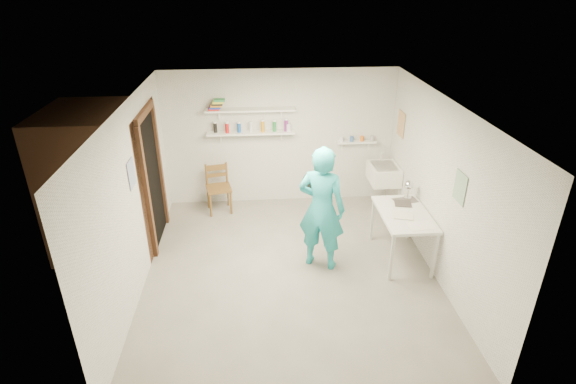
{
  "coord_description": "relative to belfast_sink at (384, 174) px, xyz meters",
  "views": [
    {
      "loc": [
        -0.43,
        -5.21,
        3.8
      ],
      "look_at": [
        0.0,
        0.4,
        1.05
      ],
      "focal_mm": 28.0,
      "sensor_mm": 36.0,
      "label": 1
    }
  ],
  "objects": [
    {
      "name": "papers",
      "position": [
        -0.11,
        -1.49,
        0.06
      ],
      "size": [
        0.3,
        0.22,
        0.02
      ],
      "color": "silver",
      "rests_on": "work_table"
    },
    {
      "name": "belfast_sink",
      "position": [
        0.0,
        0.0,
        0.0
      ],
      "size": [
        0.48,
        0.6,
        0.3
      ],
      "primitive_type": "cube",
      "color": "white",
      "rests_on": "wall_right"
    },
    {
      "name": "ledge_shelf",
      "position": [
        -0.4,
        0.47,
        0.42
      ],
      "size": [
        0.7,
        0.14,
        0.03
      ],
      "primitive_type": "cube",
      "color": "white",
      "rests_on": "wall_back"
    },
    {
      "name": "ceiling",
      "position": [
        -1.75,
        -1.7,
        1.71
      ],
      "size": [
        4.0,
        4.5,
        0.02
      ],
      "primitive_type": "cube",
      "color": "silver",
      "rests_on": "wall_back"
    },
    {
      "name": "door_jamb_near",
      "position": [
        -3.72,
        -1.15,
        0.3
      ],
      "size": [
        0.06,
        0.1,
        2.0
      ],
      "primitive_type": "cube",
      "color": "brown",
      "rests_on": "ground"
    },
    {
      "name": "corridor_box",
      "position": [
        -4.45,
        -0.65,
        0.35
      ],
      "size": [
        1.4,
        1.5,
        2.1
      ],
      "primitive_type": "cube",
      "color": "brown",
      "rests_on": "ground"
    },
    {
      "name": "shelf_upper",
      "position": [
        -2.25,
        0.43,
        1.05
      ],
      "size": [
        1.5,
        0.22,
        0.03
      ],
      "primitive_type": "cube",
      "color": "white",
      "rests_on": "wall_back"
    },
    {
      "name": "wall_back",
      "position": [
        -1.75,
        0.56,
        0.5
      ],
      "size": [
        4.0,
        0.02,
        2.4
      ],
      "primitive_type": "cube",
      "color": "silver",
      "rests_on": "ground"
    },
    {
      "name": "door_jamb_far",
      "position": [
        -3.72,
        -0.15,
        0.3
      ],
      "size": [
        0.06,
        0.1,
        2.0
      ],
      "primitive_type": "cube",
      "color": "brown",
      "rests_on": "ground"
    },
    {
      "name": "wall_right",
      "position": [
        0.26,
        -1.7,
        0.5
      ],
      "size": [
        0.02,
        4.5,
        2.4
      ],
      "primitive_type": "cube",
      "color": "silver",
      "rests_on": "ground"
    },
    {
      "name": "ledge_pots",
      "position": [
        -0.4,
        0.47,
        0.48
      ],
      "size": [
        0.48,
        0.07,
        0.09
      ],
      "color": "silver",
      "rests_on": "ledge_shelf"
    },
    {
      "name": "man",
      "position": [
        -1.31,
        -1.56,
        0.2
      ],
      "size": [
        0.78,
        0.66,
        1.81
      ],
      "primitive_type": "imported",
      "rotation": [
        0.0,
        0.0,
        2.72
      ],
      "color": "#24AFB8",
      "rests_on": "ground"
    },
    {
      "name": "wall_clock",
      "position": [
        -1.4,
        -1.36,
        0.51
      ],
      "size": [
        0.31,
        0.16,
        0.32
      ],
      "primitive_type": "cylinder",
      "rotation": [
        1.57,
        0.0,
        -0.42
      ],
      "color": "beige",
      "rests_on": "man"
    },
    {
      "name": "poster_left",
      "position": [
        -3.74,
        -1.65,
        0.85
      ],
      "size": [
        0.01,
        0.28,
        0.36
      ],
      "primitive_type": "cube",
      "color": "#334C7F",
      "rests_on": "wall_left"
    },
    {
      "name": "wooden_chair",
      "position": [
        -2.84,
        0.18,
        -0.26
      ],
      "size": [
        0.48,
        0.47,
        0.89
      ],
      "primitive_type": "cube",
      "rotation": [
        0.0,
        0.0,
        0.2
      ],
      "color": "brown",
      "rests_on": "ground"
    },
    {
      "name": "wall_left",
      "position": [
        -3.76,
        -1.7,
        0.5
      ],
      "size": [
        0.02,
        4.5,
        2.4
      ],
      "primitive_type": "cube",
      "color": "silver",
      "rests_on": "ground"
    },
    {
      "name": "shelf_lower",
      "position": [
        -2.25,
        0.43,
        0.65
      ],
      "size": [
        1.5,
        0.22,
        0.03
      ],
      "primitive_type": "cube",
      "color": "white",
      "rests_on": "wall_back"
    },
    {
      "name": "doorway_recess",
      "position": [
        -3.74,
        -0.65,
        0.3
      ],
      "size": [
        0.02,
        0.9,
        2.0
      ],
      "primitive_type": "cube",
      "color": "black",
      "rests_on": "wall_left"
    },
    {
      "name": "work_table",
      "position": [
        -0.11,
        -1.49,
        -0.32
      ],
      "size": [
        0.68,
        1.13,
        0.75
      ],
      "primitive_type": "cube",
      "color": "silver",
      "rests_on": "ground"
    },
    {
      "name": "book_stack",
      "position": [
        -2.8,
        0.43,
        1.15
      ],
      "size": [
        0.28,
        0.14,
        0.17
      ],
      "color": "red",
      "rests_on": "shelf_upper"
    },
    {
      "name": "floor",
      "position": [
        -1.75,
        -1.7,
        -0.71
      ],
      "size": [
        4.0,
        4.5,
        0.02
      ],
      "primitive_type": "cube",
      "color": "slate",
      "rests_on": "ground"
    },
    {
      "name": "spray_cans",
      "position": [
        -2.25,
        0.43,
        0.75
      ],
      "size": [
        1.26,
        0.06,
        0.17
      ],
      "color": "black",
      "rests_on": "shelf_lower"
    },
    {
      "name": "desk_lamp",
      "position": [
        0.08,
        -1.04,
        0.27
      ],
      "size": [
        0.14,
        0.14,
        0.14
      ],
      "primitive_type": "sphere",
      "color": "silver",
      "rests_on": "work_table"
    },
    {
      "name": "wall_front",
      "position": [
        -1.75,
        -3.96,
        0.5
      ],
      "size": [
        4.0,
        0.02,
        2.4
      ],
      "primitive_type": "cube",
      "color": "silver",
      "rests_on": "ground"
    },
    {
      "name": "door_lintel",
      "position": [
        -3.72,
        -0.65,
        1.35
      ],
      "size": [
        0.06,
        1.05,
        0.1
      ],
      "primitive_type": "cube",
      "color": "brown",
      "rests_on": "wall_left"
    },
    {
      "name": "poster_right_b",
      "position": [
        0.24,
        -2.25,
        0.8
      ],
      "size": [
        0.01,
        0.3,
        0.38
      ],
      "primitive_type": "cube",
      "color": "#3F724C",
      "rests_on": "wall_right"
    },
    {
      "name": "poster_right_a",
      "position": [
        0.24,
        0.1,
        0.85
      ],
      "size": [
        0.01,
        0.34,
        0.42
      ],
      "primitive_type": "cube",
      "color": "#995933",
      "rests_on": "wall_right"
    }
  ]
}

